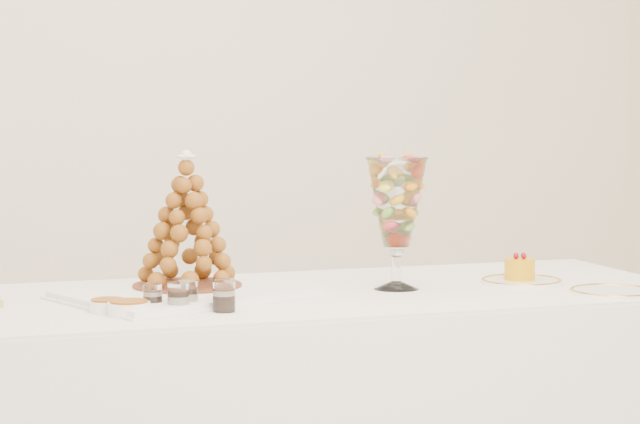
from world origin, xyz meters
name	(u,v)px	position (x,y,z in m)	size (l,w,h in m)	color
lace_tray	(185,294)	(-0.25, 0.34, 0.77)	(0.56, 0.42, 0.02)	white
macaron_vase	(397,204)	(0.31, 0.28, 0.99)	(0.16, 0.16, 0.35)	white
cake_plate	(521,282)	(0.67, 0.25, 0.77)	(0.22, 0.22, 0.01)	white
spare_plate	(613,292)	(0.80, 0.00, 0.77)	(0.22, 0.22, 0.01)	white
verrine_a	(153,297)	(-0.38, 0.19, 0.79)	(0.05, 0.05, 0.06)	white
verrine_b	(188,295)	(-0.29, 0.17, 0.80)	(0.05, 0.05, 0.07)	white
verrine_c	(225,293)	(-0.20, 0.17, 0.80)	(0.05, 0.05, 0.07)	white
verrine_d	(178,297)	(-0.33, 0.13, 0.80)	(0.05, 0.05, 0.07)	white
verrine_e	(224,297)	(-0.22, 0.10, 0.80)	(0.05, 0.05, 0.07)	white
ramekin_back	(108,306)	(-0.48, 0.20, 0.78)	(0.09, 0.09, 0.03)	white
ramekin_front	(129,309)	(-0.45, 0.13, 0.78)	(0.10, 0.10, 0.03)	white
croquembouche	(187,220)	(-0.23, 0.41, 0.95)	(0.28, 0.28, 0.35)	brown
mousse_cake	(520,269)	(0.67, 0.25, 0.80)	(0.08, 0.08, 0.07)	#E09F0A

